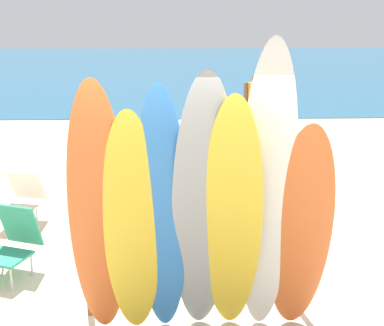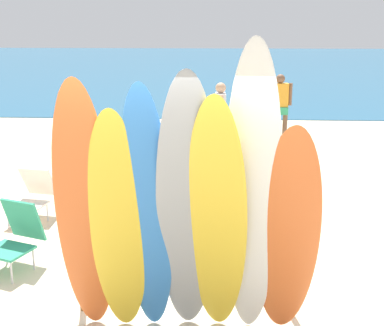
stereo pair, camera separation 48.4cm
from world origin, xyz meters
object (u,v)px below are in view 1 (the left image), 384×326
object	(u,v)px
surfboard_orange_0	(99,217)
surfboard_yellow_4	(232,223)
surfboard_orange_6	(301,232)
surfboard_yellow_1	(132,229)
surfboard_grey_3	(203,213)
surfboard_white_5	(267,198)
surfboard_blue_2	(162,218)
beach_chair_blue	(22,197)
beachgoer_by_water	(256,101)
surfboard_rack	(195,265)
beachgoer_near_rack	(201,115)
beach_chair_red	(13,240)
beachgoer_photographing	(220,168)

from	to	relation	value
surfboard_orange_0	surfboard_yellow_4	xyz separation A→B (m)	(1.17, -0.02, -0.06)
surfboard_orange_6	surfboard_yellow_1	bearing A→B (deg)	-176.43
surfboard_grey_3	surfboard_white_5	world-z (taller)	surfboard_white_5
surfboard_blue_2	beach_chair_blue	bearing A→B (deg)	126.71
surfboard_white_5	beachgoer_by_water	distance (m)	8.93
surfboard_orange_0	beach_chair_blue	bearing A→B (deg)	111.77
surfboard_yellow_1	beach_chair_blue	world-z (taller)	surfboard_yellow_1
surfboard_yellow_1	surfboard_white_5	world-z (taller)	surfboard_white_5
surfboard_rack	beachgoer_by_water	world-z (taller)	beachgoer_by_water
beachgoer_near_rack	beach_chair_red	xyz separation A→B (m)	(-2.44, -5.48, -0.50)
surfboard_orange_0	beachgoer_photographing	bearing A→B (deg)	58.70
surfboard_grey_3	surfboard_white_5	size ratio (longest dim) A/B	0.93
beachgoer_by_water	surfboard_white_5	bearing A→B (deg)	77.93
surfboard_yellow_1	surfboard_grey_3	size ratio (longest dim) A/B	0.86
surfboard_blue_2	surfboard_yellow_4	bearing A→B (deg)	-1.57
surfboard_grey_3	beach_chair_red	bearing A→B (deg)	143.72
surfboard_orange_6	beach_chair_blue	world-z (taller)	surfboard_orange_6
surfboard_yellow_1	beachgoer_by_water	size ratio (longest dim) A/B	1.42
surfboard_blue_2	beach_chair_red	distance (m)	2.41
beach_chair_blue	surfboard_blue_2	bearing A→B (deg)	-43.84
beachgoer_by_water	beachgoer_near_rack	bearing A→B (deg)	48.60
beachgoer_photographing	beachgoer_near_rack	world-z (taller)	beachgoer_near_rack
surfboard_yellow_1	surfboard_yellow_4	size ratio (longest dim) A/B	0.93
surfboard_orange_6	beachgoer_near_rack	size ratio (longest dim) A/B	1.32
surfboard_yellow_4	beach_chair_red	xyz separation A→B (m)	(-2.40, 1.44, -0.76)
surfboard_orange_6	beachgoer_by_water	size ratio (longest dim) A/B	1.33
surfboard_orange_6	beachgoer_by_water	world-z (taller)	surfboard_orange_6
surfboard_yellow_1	beach_chair_red	distance (m)	2.18
surfboard_rack	surfboard_yellow_4	bearing A→B (deg)	-60.15
surfboard_yellow_1	surfboard_white_5	xyz separation A→B (m)	(1.18, -0.01, 0.28)
surfboard_rack	beach_chair_blue	bearing A→B (deg)	134.23
surfboard_orange_0	surfboard_yellow_1	distance (m)	0.31
surfboard_grey_3	beachgoer_near_rack	size ratio (longest dim) A/B	1.63
surfboard_grey_3	surfboard_orange_6	world-z (taller)	surfboard_grey_3
surfboard_rack	surfboard_yellow_1	distance (m)	0.96
surfboard_orange_0	beach_chair_red	distance (m)	2.05
beachgoer_photographing	surfboard_orange_0	bearing A→B (deg)	-161.28
surfboard_rack	surfboard_white_5	size ratio (longest dim) A/B	0.79
beachgoer_near_rack	beachgoer_by_water	size ratio (longest dim) A/B	1.01
surfboard_white_5	beach_chair_red	size ratio (longest dim) A/B	3.42
surfboard_blue_2	surfboard_rack	bearing A→B (deg)	59.02
surfboard_grey_3	beach_chair_red	xyz separation A→B (m)	(-2.14, 1.43, -0.85)
beach_chair_red	beach_chair_blue	size ratio (longest dim) A/B	1.02
surfboard_yellow_4	surfboard_orange_6	size ratio (longest dim) A/B	1.14
surfboard_yellow_1	beach_chair_red	world-z (taller)	surfboard_yellow_1
surfboard_yellow_1	beachgoer_photographing	world-z (taller)	surfboard_yellow_1
surfboard_blue_2	beachgoer_by_water	xyz separation A→B (m)	(2.13, 8.83, -0.30)
surfboard_rack	surfboard_white_5	world-z (taller)	surfboard_white_5
surfboard_orange_0	beachgoer_by_water	bearing A→B (deg)	67.31
surfboard_grey_3	surfboard_orange_6	distance (m)	0.92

